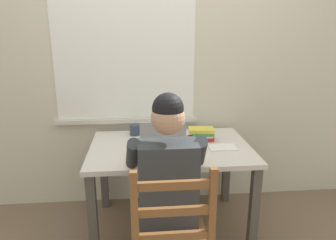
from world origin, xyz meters
TOP-DOWN VIEW (x-y plane):
  - ground_plane at (0.00, 0.00)m, footprint 8.00×8.00m
  - back_wall at (-0.01, 0.49)m, footprint 6.00×0.08m
  - desk at (0.00, 0.00)m, footprint 1.21×0.81m
  - seated_person at (-0.07, -0.48)m, footprint 0.50×0.60m
  - wooden_chair at (-0.07, -0.76)m, footprint 0.42×0.42m
  - laptop at (-0.06, -0.20)m, footprint 0.33×0.28m
  - computer_mouse at (0.18, -0.22)m, footprint 0.06×0.10m
  - coffee_mug_white at (0.03, 0.07)m, footprint 0.12×0.08m
  - coffee_mug_dark at (-0.27, 0.28)m, footprint 0.12×0.08m
  - book_stack_main at (0.26, 0.10)m, footprint 0.21×0.16m
  - paper_pile_near_laptop at (0.39, -0.08)m, footprint 0.21×0.15m
  - paper_pile_back_corner at (-0.11, -0.10)m, footprint 0.30×0.27m

SIDE VIEW (x-z plane):
  - ground_plane at x=0.00m, z-range 0.00..0.00m
  - wooden_chair at x=-0.07m, z-range -0.01..0.91m
  - desk at x=0.00m, z-range 0.26..0.96m
  - seated_person at x=-0.07m, z-range 0.06..1.28m
  - paper_pile_near_laptop at x=0.39m, z-range 0.70..0.71m
  - paper_pile_back_corner at x=-0.11m, z-range 0.70..0.71m
  - computer_mouse at x=0.18m, z-range 0.70..0.73m
  - coffee_mug_dark at x=-0.27m, z-range 0.70..0.79m
  - coffee_mug_white at x=0.03m, z-range 0.70..0.79m
  - book_stack_main at x=0.26m, z-range 0.70..0.80m
  - laptop at x=-0.06m, z-range 0.64..0.87m
  - back_wall at x=-0.01m, z-range 0.00..2.60m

